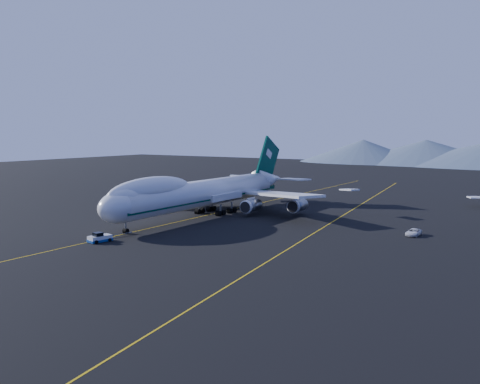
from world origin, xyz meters
The scene contains 6 objects.
ground centered at (0.00, 0.00, 0.00)m, with size 500.00×500.00×0.00m, color black.
taxiway_line_main centered at (0.00, 0.00, 0.01)m, with size 0.25×220.00×0.01m, color #C7A00B.
taxiway_line_side centered at (30.00, 10.00, 0.01)m, with size 0.25×200.00×0.01m, color #C7A00B.
boeing_747 centered at (0.00, 0.03, 5.81)m, with size 59.62×72.43×19.37m.
pushback_tug centered at (1.66, -35.02, 0.60)m, with size 3.19×4.72×1.90m.
service_van centered at (50.02, 2.64, 0.68)m, with size 2.25×4.89×1.36m, color silver.
Camera 1 is at (76.64, -104.47, 20.81)m, focal length 40.00 mm.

